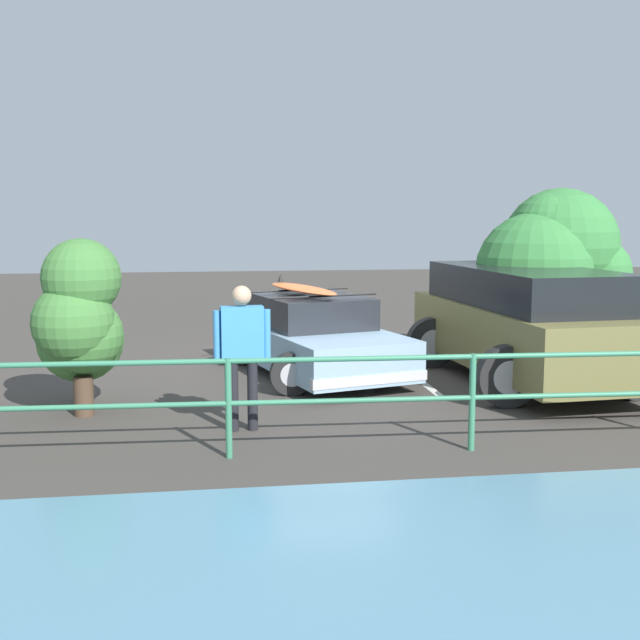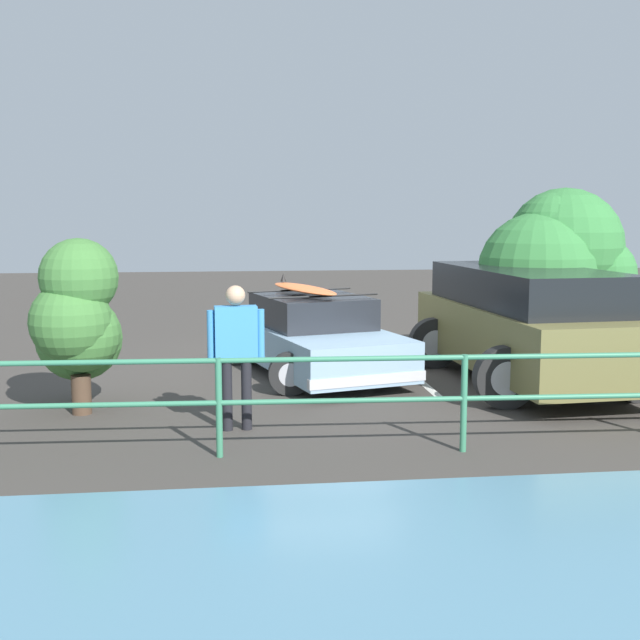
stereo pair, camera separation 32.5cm
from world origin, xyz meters
name	(u,v)px [view 2 (the right image)]	position (x,y,z in m)	size (l,w,h in m)	color
ground_plane	(321,367)	(0.00, 0.00, -0.01)	(44.00, 44.00, 0.02)	#423D38
parking_stripe	(410,372)	(-1.37, 0.62, 0.00)	(4.10, 0.12, 0.00)	silver
sedan_car	(314,337)	(0.18, 0.58, 0.59)	(2.94, 4.28, 1.53)	#8CADC6
suv_car	(526,323)	(-2.90, 1.64, 0.91)	(2.94, 4.98, 1.74)	brown
person_bystander	(236,344)	(1.46, 3.77, 1.03)	(0.67, 0.23, 1.72)	black
railing_fence	(464,385)	(-0.94, 4.94, 0.73)	(10.47, 0.52, 1.06)	#387F5B
bush_near_left	(78,321)	(3.45, 2.67, 1.18)	(1.17, 1.67, 2.24)	#4C3828
bush_near_right	(556,261)	(-3.75, 0.66, 1.78)	(2.57, 2.16, 2.95)	#4C3828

